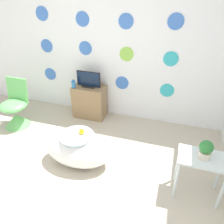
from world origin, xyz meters
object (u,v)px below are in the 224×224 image
(tv, at_px, (89,80))
(potted_plant_left, at_px, (206,149))
(vase, at_px, (74,84))
(chair, at_px, (16,112))
(bathtub, at_px, (78,148))

(tv, height_order, potted_plant_left, tv)
(tv, distance_m, vase, 0.26)
(chair, distance_m, potted_plant_left, 2.94)
(bathtub, relative_size, potted_plant_left, 4.38)
(chair, relative_size, vase, 5.63)
(chair, bearing_deg, potted_plant_left, -11.41)
(bathtub, height_order, vase, vase)
(bathtub, xyz_separation_m, vase, (-0.55, 1.06, 0.40))
(vase, height_order, potted_plant_left, potted_plant_left)
(tv, relative_size, vase, 2.97)
(bathtub, relative_size, chair, 1.14)
(chair, bearing_deg, bathtub, -20.22)
(chair, relative_size, potted_plant_left, 3.84)
(tv, bearing_deg, vase, -154.08)
(bathtub, height_order, potted_plant_left, potted_plant_left)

